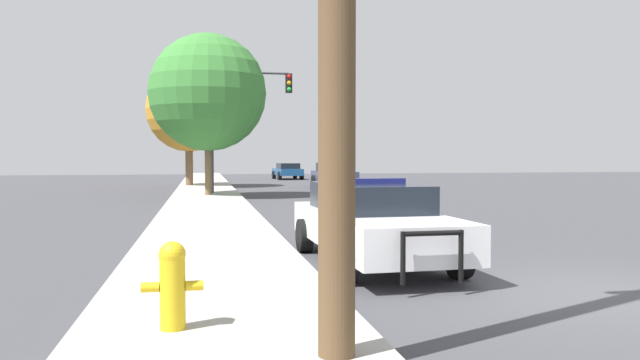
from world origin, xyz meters
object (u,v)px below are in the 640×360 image
object	(u,v)px
car_background_distant	(288,171)
fire_hydrant	(173,282)
tree_sidewalk_mid	(208,93)
tree_sidewalk_far	(189,110)
traffic_light	(243,106)
police_car	(372,221)
car_background_oncoming	(334,175)

from	to	relation	value
car_background_distant	fire_hydrant	bearing A→B (deg)	-103.13
fire_hydrant	car_background_distant	distance (m)	42.49
tree_sidewalk_mid	tree_sidewalk_far	world-z (taller)	tree_sidewalk_mid
tree_sidewalk_far	fire_hydrant	bearing A→B (deg)	-89.20
traffic_light	car_background_distant	size ratio (longest dim) A/B	1.43
tree_sidewalk_mid	tree_sidewalk_far	bearing A→B (deg)	96.20
police_car	traffic_light	bearing A→B (deg)	-89.09
fire_hydrant	tree_sidewalk_far	bearing A→B (deg)	90.80
traffic_light	tree_sidewalk_mid	bearing A→B (deg)	-139.51
fire_hydrant	car_background_distant	xyz separation A→B (m)	(6.88, 41.93, 0.07)
police_car	fire_hydrant	distance (m)	5.13
police_car	fire_hydrant	xyz separation A→B (m)	(-3.17, -4.03, -0.13)
car_background_oncoming	tree_sidewalk_mid	xyz separation A→B (m)	(-7.13, -7.05, 3.85)
car_background_oncoming	traffic_light	bearing A→B (deg)	42.29
car_background_distant	tree_sidewalk_far	distance (m)	13.95
tree_sidewalk_mid	traffic_light	bearing A→B (deg)	40.49
police_car	car_background_distant	world-z (taller)	police_car
car_background_oncoming	tree_sidewalk_mid	distance (m)	10.74
car_background_oncoming	car_background_distant	size ratio (longest dim) A/B	1.06
car_background_oncoming	tree_sidewalk_far	distance (m)	9.21
traffic_light	car_background_oncoming	xyz separation A→B (m)	(5.53, 5.68, -3.38)
tree_sidewalk_far	car_background_oncoming	bearing A→B (deg)	-14.82
car_background_oncoming	car_background_distant	distance (m)	13.42
tree_sidewalk_mid	police_car	bearing A→B (deg)	-81.53
police_car	traffic_light	distance (m)	19.16
fire_hydrant	car_background_distant	world-z (taller)	car_background_distant
car_background_oncoming	police_car	bearing A→B (deg)	76.03
car_background_distant	tree_sidewalk_mid	size ratio (longest dim) A/B	0.57
car_background_oncoming	tree_sidewalk_far	size ratio (longest dim) A/B	0.62
police_car	tree_sidewalk_mid	distance (m)	18.06
traffic_light	tree_sidewalk_far	bearing A→B (deg)	108.41
fire_hydrant	traffic_light	distance (m)	23.23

